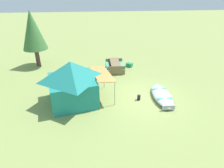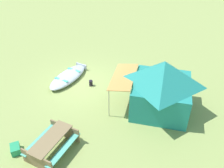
# 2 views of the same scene
# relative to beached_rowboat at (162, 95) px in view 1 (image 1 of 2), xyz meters

# --- Properties ---
(ground_plane) EXTENTS (80.00, 80.00, 0.00)m
(ground_plane) POSITION_rel_beached_rowboat_xyz_m (0.07, 1.18, -0.20)
(ground_plane) COLOR #889852
(beached_rowboat) EXTENTS (2.99, 1.24, 0.38)m
(beached_rowboat) POSITION_rel_beached_rowboat_xyz_m (0.00, 0.00, 0.00)
(beached_rowboat) COLOR #A5AFB9
(beached_rowboat) RESTS_ON ground_plane
(canvas_cabin_tent) EXTENTS (3.43, 4.25, 2.63)m
(canvas_cabin_tent) POSITION_rel_beached_rowboat_xyz_m (0.12, 5.49, 1.16)
(canvas_cabin_tent) COLOR #1F817A
(canvas_cabin_tent) RESTS_ON ground_plane
(picnic_table) EXTENTS (1.96, 1.44, 0.77)m
(picnic_table) POSITION_rel_beached_rowboat_xyz_m (4.62, 2.49, 0.28)
(picnic_table) COLOR olive
(picnic_table) RESTS_ON ground_plane
(cooler_box) EXTENTS (0.60, 0.62, 0.32)m
(cooler_box) POSITION_rel_beached_rowboat_xyz_m (5.31, 1.16, -0.04)
(cooler_box) COLOR #238F59
(cooler_box) RESTS_ON ground_plane
(fuel_can) EXTENTS (0.26, 0.26, 0.33)m
(fuel_can) POSITION_rel_beached_rowboat_xyz_m (-0.06, 1.49, -0.04)
(fuel_can) COLOR black
(fuel_can) RESTS_ON ground_plane
(pine_tree_far_center) EXTENTS (2.00, 2.00, 4.64)m
(pine_tree_far_center) POSITION_rel_beached_rowboat_xyz_m (6.27, 9.00, 2.85)
(pine_tree_far_center) COLOR #553337
(pine_tree_far_center) RESTS_ON ground_plane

